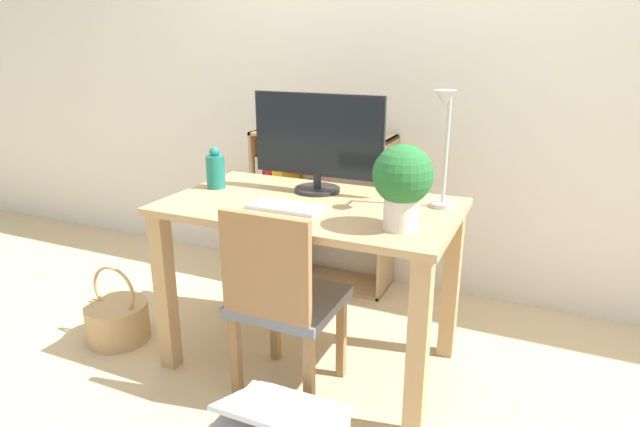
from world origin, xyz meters
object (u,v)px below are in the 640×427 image
(basket, at_px, (118,320))
(chair, at_px, (282,298))
(monitor, at_px, (318,139))
(desk_lamp, at_px, (444,138))
(potted_plant, at_px, (403,181))
(bookshelf, at_px, (299,212))
(keyboard, at_px, (286,207))
(vase, at_px, (216,170))

(basket, bearing_deg, chair, -3.46)
(monitor, height_order, basket, monitor)
(monitor, relative_size, desk_lamp, 1.29)
(chair, height_order, basket, chair)
(monitor, relative_size, potted_plant, 1.99)
(monitor, xyz_separation_m, bookshelf, (-0.40, 0.62, -0.57))
(keyboard, relative_size, basket, 0.78)
(desk_lamp, height_order, bookshelf, desk_lamp)
(keyboard, distance_m, desk_lamp, 0.68)
(potted_plant, height_order, basket, potted_plant)
(potted_plant, xyz_separation_m, bookshelf, (-0.89, 0.96, -0.51))
(chair, bearing_deg, vase, 141.17)
(keyboard, bearing_deg, vase, 160.61)
(desk_lamp, relative_size, chair, 0.58)
(desk_lamp, xyz_separation_m, basket, (-1.45, -0.35, -0.94))
(basket, bearing_deg, bookshelf, 64.95)
(potted_plant, bearing_deg, bookshelf, 132.64)
(vase, distance_m, potted_plant, 0.96)
(keyboard, xyz_separation_m, basket, (-0.88, -0.12, -0.66))
(monitor, bearing_deg, keyboard, -91.63)
(keyboard, xyz_separation_m, chair, (0.07, -0.17, -0.32))
(potted_plant, bearing_deg, desk_lamp, 73.33)
(bookshelf, bearing_deg, potted_plant, -47.36)
(desk_lamp, distance_m, basket, 1.77)
(monitor, distance_m, bookshelf, 0.94)
(keyboard, bearing_deg, chair, -68.72)
(monitor, relative_size, vase, 3.20)
(keyboard, relative_size, vase, 1.58)
(vase, distance_m, desk_lamp, 1.04)
(keyboard, height_order, desk_lamp, desk_lamp)
(potted_plant, relative_size, chair, 0.37)
(potted_plant, xyz_separation_m, basket, (-1.37, -0.07, -0.83))
(chair, bearing_deg, bookshelf, 107.05)
(keyboard, distance_m, potted_plant, 0.52)
(bookshelf, bearing_deg, monitor, -57.06)
(monitor, relative_size, bookshelf, 0.68)
(keyboard, xyz_separation_m, potted_plant, (0.49, -0.05, 0.17))
(monitor, xyz_separation_m, basket, (-0.89, -0.41, -0.89))
(chair, distance_m, bookshelf, 1.19)
(desk_lamp, height_order, basket, desk_lamp)
(keyboard, height_order, potted_plant, potted_plant)
(monitor, relative_size, chair, 0.74)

